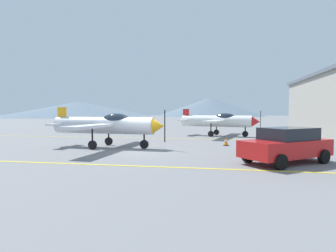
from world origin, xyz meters
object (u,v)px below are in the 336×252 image
object	(u,v)px
airplane_near	(108,125)
traffic_cone_front	(226,141)
car_sedan	(286,145)
airplane_mid	(219,121)

from	to	relation	value
airplane_near	traffic_cone_front	distance (m)	8.19
traffic_cone_front	airplane_near	bearing A→B (deg)	-162.91
car_sedan	airplane_near	bearing A→B (deg)	159.70
airplane_near	traffic_cone_front	xyz separation A→B (m)	(7.74, 2.38, -1.22)
airplane_near	car_sedan	xyz separation A→B (m)	(10.20, -3.77, -0.66)
car_sedan	traffic_cone_front	world-z (taller)	car_sedan
airplane_mid	car_sedan	world-z (taller)	airplane_mid
airplane_near	airplane_mid	xyz separation A→B (m)	(7.33, 10.17, 0.00)
airplane_near	airplane_mid	bearing A→B (deg)	54.21
airplane_near	car_sedan	bearing A→B (deg)	-20.30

